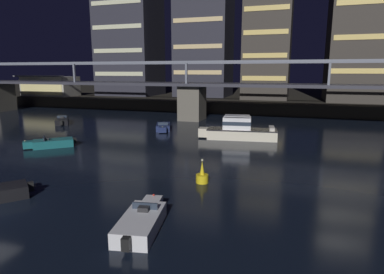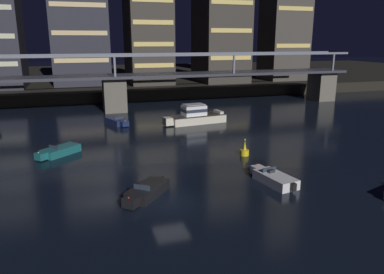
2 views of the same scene
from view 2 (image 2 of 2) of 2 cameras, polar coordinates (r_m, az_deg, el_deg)
name	(u,v)px [view 2 (image 2 of 2)]	position (r m, az deg, el deg)	size (l,w,h in m)	color
ground_plane	(171,202)	(27.69, -3.28, -9.98)	(400.00, 400.00, 0.00)	black
far_riverbank	(97,78)	(111.18, -14.35, 8.79)	(240.00, 80.00, 2.20)	black
river_bridge	(114,85)	(63.20, -11.90, 7.89)	(86.67, 6.40, 9.38)	#605B51
tower_west_tall	(78,19)	(85.36, -17.04, 16.87)	(11.67, 10.56, 27.47)	#282833
tower_central	(148,33)	(84.89, -6.81, 15.55)	(9.05, 12.94, 22.01)	#38332D
tower_east_tall	(221,17)	(88.06, 4.46, 17.83)	(10.19, 12.79, 28.94)	#38332D
cabin_cruiser_near_left	(196,116)	(53.04, 0.55, 3.24)	(9.33, 3.71, 2.79)	beige
speedboat_near_center	(117,121)	(53.62, -11.43, 2.38)	(3.07, 5.09, 1.16)	#19234C
speedboat_near_right	(59,151)	(40.82, -19.72, -2.04)	(4.53, 4.23, 1.16)	#196066
speedboat_mid_left	(274,178)	(31.76, 12.42, -6.20)	(2.44, 5.23, 1.16)	silver
speedboat_mid_right	(146,191)	(28.64, -7.04, -8.30)	(4.18, 4.57, 1.16)	black
channel_buoy	(245,151)	(38.62, 8.08, -2.14)	(0.90, 0.90, 1.76)	yellow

